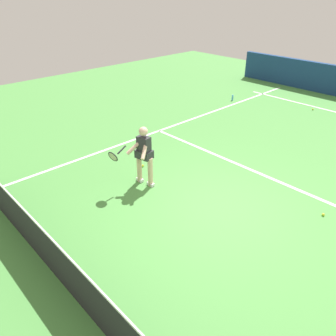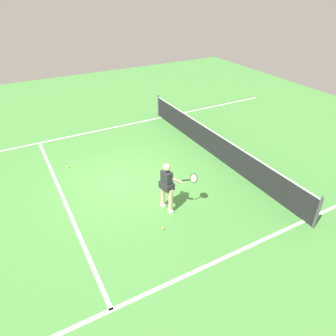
# 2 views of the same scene
# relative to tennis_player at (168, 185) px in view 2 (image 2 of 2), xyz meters

# --- Properties ---
(ground_plane) EXTENTS (28.20, 28.20, 0.00)m
(ground_plane) POSITION_rel_tennis_player_xyz_m (-1.98, -0.66, -0.85)
(ground_plane) COLOR #4C9342
(service_line_marking) EXTENTS (8.64, 0.10, 0.01)m
(service_line_marking) POSITION_rel_tennis_player_xyz_m (-1.98, -2.60, -0.84)
(service_line_marking) COLOR white
(service_line_marking) RESTS_ON ground
(sideline_left_marking) EXTENTS (0.10, 19.69, 0.01)m
(sideline_left_marking) POSITION_rel_tennis_player_xyz_m (-6.30, -0.66, -0.84)
(sideline_left_marking) COLOR white
(sideline_left_marking) RESTS_ON ground
(sideline_right_marking) EXTENTS (0.10, 19.69, 0.01)m
(sideline_right_marking) POSITION_rel_tennis_player_xyz_m (2.34, -0.66, -0.84)
(sideline_right_marking) COLOR white
(sideline_right_marking) RESTS_ON ground
(court_net) EXTENTS (9.32, 0.08, 1.04)m
(court_net) POSITION_rel_tennis_player_xyz_m (-1.98, 3.10, -0.36)
(court_net) COLOR #4C4C51
(court_net) RESTS_ON ground
(tennis_player) EXTENTS (0.71, 1.03, 1.55)m
(tennis_player) POSITION_rel_tennis_player_xyz_m (0.00, 0.00, 0.00)
(tennis_player) COLOR beige
(tennis_player) RESTS_ON ground
(tennis_ball_near) EXTENTS (0.07, 0.07, 0.07)m
(tennis_ball_near) POSITION_rel_tennis_player_xyz_m (-3.75, -2.03, -0.81)
(tennis_ball_near) COLOR #D1E533
(tennis_ball_near) RESTS_ON ground
(tennis_ball_far) EXTENTS (0.07, 0.07, 0.07)m
(tennis_ball_far) POSITION_rel_tennis_player_xyz_m (0.72, -0.54, -0.81)
(tennis_ball_far) COLOR #D1E533
(tennis_ball_far) RESTS_ON ground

